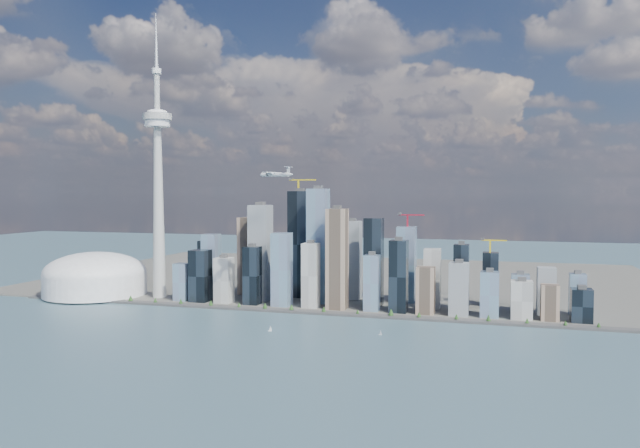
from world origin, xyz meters
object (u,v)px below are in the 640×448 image
(sailboat_east, at_px, (380,333))
(needle_tower, at_px, (158,179))
(sailboat_west, at_px, (270,329))
(dome_stadium, at_px, (95,277))
(airplane, at_px, (276,174))

(sailboat_east, bearing_deg, needle_tower, 178.39)
(sailboat_west, xyz_separation_m, sailboat_east, (164.49, 22.00, -0.35))
(dome_stadium, xyz_separation_m, airplane, (428.09, -109.09, 199.62))
(dome_stadium, relative_size, sailboat_west, 21.35)
(airplane, bearing_deg, sailboat_east, -6.45)
(airplane, xyz_separation_m, sailboat_west, (22.83, -89.06, -236.05))
(needle_tower, xyz_separation_m, dome_stadium, (-140.00, -10.00, -196.40))
(needle_tower, xyz_separation_m, airplane, (288.09, -119.09, 3.22))
(dome_stadium, xyz_separation_m, sailboat_west, (450.92, -198.15, -36.43))
(needle_tower, distance_m, airplane, 311.75)
(sailboat_west, bearing_deg, airplane, 102.62)
(needle_tower, height_order, airplane, needle_tower)
(needle_tower, relative_size, sailboat_east, 66.65)
(dome_stadium, xyz_separation_m, sailboat_east, (615.40, -176.15, -36.79))
(needle_tower, height_order, sailboat_west, needle_tower)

